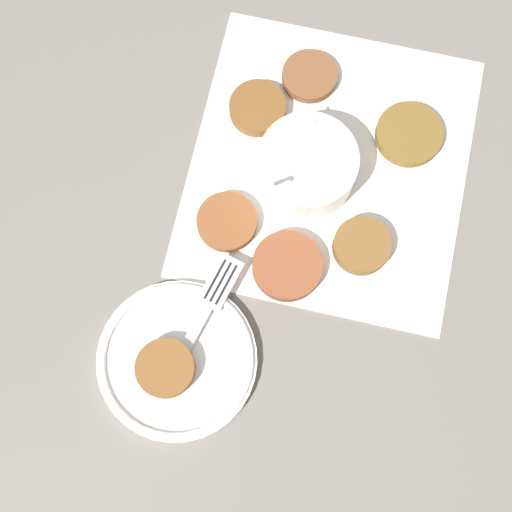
{
  "coord_description": "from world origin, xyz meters",
  "views": [
    {
      "loc": [
        -0.34,
        0.09,
        0.81
      ],
      "look_at": [
        -0.14,
        0.1,
        0.02
      ],
      "focal_mm": 50.0,
      "sensor_mm": 36.0,
      "label": 1
    }
  ],
  "objects_px": {
    "fritter_on_plate": "(165,368)",
    "serving_plate": "(177,360)",
    "fork": "(207,308)",
    "sauce_bowl": "(307,167)"
  },
  "relations": [
    {
      "from": "sauce_bowl",
      "to": "serving_plate",
      "type": "distance_m",
      "value": 0.27
    },
    {
      "from": "fritter_on_plate",
      "to": "serving_plate",
      "type": "bearing_deg",
      "value": -42.06
    },
    {
      "from": "fritter_on_plate",
      "to": "fork",
      "type": "height_order",
      "value": "fritter_on_plate"
    },
    {
      "from": "sauce_bowl",
      "to": "serving_plate",
      "type": "bearing_deg",
      "value": 149.29
    },
    {
      "from": "sauce_bowl",
      "to": "fritter_on_plate",
      "type": "relative_size",
      "value": 1.93
    },
    {
      "from": "sauce_bowl",
      "to": "fork",
      "type": "xyz_separation_m",
      "value": [
        -0.17,
        0.11,
        -0.01
      ]
    },
    {
      "from": "fork",
      "to": "serving_plate",
      "type": "bearing_deg",
      "value": 152.61
    },
    {
      "from": "serving_plate",
      "to": "fork",
      "type": "bearing_deg",
      "value": -27.39
    },
    {
      "from": "serving_plate",
      "to": "fork",
      "type": "distance_m",
      "value": 0.07
    },
    {
      "from": "serving_plate",
      "to": "fritter_on_plate",
      "type": "xyz_separation_m",
      "value": [
        -0.01,
        0.01,
        0.02
      ]
    }
  ]
}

